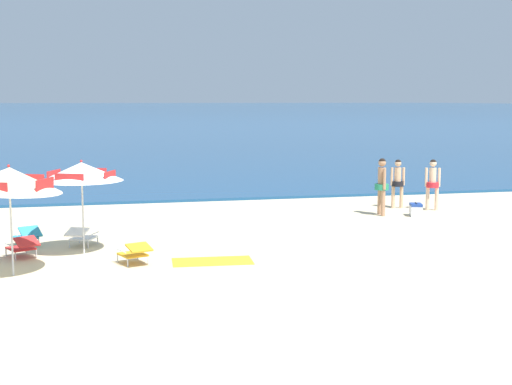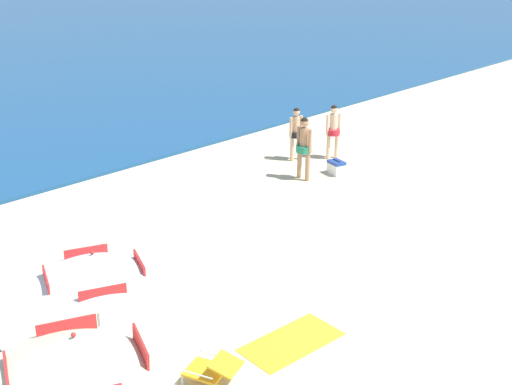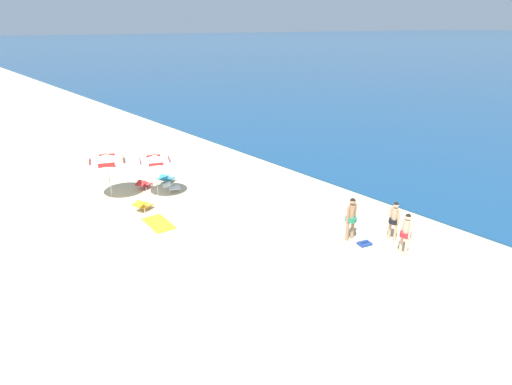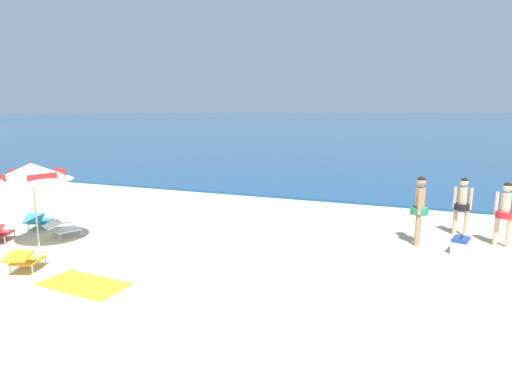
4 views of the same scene
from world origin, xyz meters
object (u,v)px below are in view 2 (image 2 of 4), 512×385
lounge_chair_spare_folded (71,342)px  person_standing_beside (333,128)px  beach_umbrella_striped_second (76,355)px  person_wading_in (304,144)px  beach_umbrella_striped_main (94,268)px  lounge_chair_facing_sea (213,369)px  person_standing_near_shore (296,130)px  beach_towel (291,342)px  cooler_box (336,167)px

lounge_chair_spare_folded → person_standing_beside: (11.21, 3.49, 0.70)m
beach_umbrella_striped_second → person_wading_in: bearing=27.9°
beach_umbrella_striped_main → person_standing_beside: beach_umbrella_striped_main is taller
beach_umbrella_striped_second → person_standing_beside: (12.56, 6.17, -1.04)m
lounge_chair_facing_sea → person_wading_in: size_ratio=0.55×
person_standing_beside → person_wading_in: 2.13m
person_standing_near_shore → beach_towel: bearing=-138.7°
lounge_chair_spare_folded → beach_towel: bearing=-38.7°
lounge_chair_spare_folded → person_standing_near_shore: 11.13m
beach_umbrella_striped_main → person_standing_near_shore: beach_umbrella_striped_main is taller
beach_umbrella_striped_second → cooler_box: 12.75m
beach_umbrella_striped_second → lounge_chair_spare_folded: (1.34, 2.68, -1.74)m
beach_umbrella_striped_second → beach_towel: bearing=4.9°
beach_umbrella_striped_second → lounge_chair_facing_sea: beach_umbrella_striped_second is taller
lounge_chair_facing_sea → beach_towel: lounge_chair_facing_sea is taller
person_wading_in → cooler_box: (0.99, -0.40, -0.84)m
lounge_chair_spare_folded → person_wading_in: person_wading_in is taller
cooler_box → person_wading_in: bearing=158.2°
person_wading_in → beach_towel: person_wading_in is taller
person_standing_near_shore → person_wading_in: person_wading_in is taller
person_standing_near_shore → person_wading_in: (-1.12, -1.29, 0.09)m
lounge_chair_spare_folded → cooler_box: 10.47m
beach_umbrella_striped_main → person_standing_beside: 12.00m
lounge_chair_facing_sea → person_standing_near_shore: 11.15m
lounge_chair_facing_sea → person_standing_beside: bearing=29.6°
beach_umbrella_striped_main → beach_umbrella_striped_second: (-1.41, -1.83, 0.06)m
lounge_chair_spare_folded → beach_towel: 3.72m
lounge_chair_facing_sea → person_standing_beside: size_ratio=0.59×
person_standing_near_shore → beach_towel: person_standing_near_shore is taller
beach_umbrella_striped_second → person_wading_in: size_ratio=1.34×
cooler_box → lounge_chair_spare_folded: bearing=-166.2°
beach_towel → cooler_box: bearing=33.5°
person_wading_in → cooler_box: bearing=-21.8°
lounge_chair_spare_folded → person_wading_in: size_ratio=0.56×
lounge_chair_spare_folded → cooler_box: (10.16, 2.50, -0.08)m
person_standing_near_shore → cooler_box: size_ratio=2.86×
lounge_chair_spare_folded → cooler_box: bearing=13.8°
beach_umbrella_striped_second → lounge_chair_facing_sea: size_ratio=2.44×
person_wading_in → beach_umbrella_striped_second: bearing=-152.1°
person_standing_beside → cooler_box: 1.64m
beach_umbrella_striped_main → person_wading_in: bearing=22.4°
person_standing_beside → cooler_box: (-1.05, -0.99, -0.77)m
lounge_chair_spare_folded → person_wading_in: (9.17, 2.90, 0.77)m
person_standing_beside → person_wading_in: bearing=-163.8°
lounge_chair_spare_folded → beach_umbrella_striped_second: bearing=-116.6°
person_standing_near_shore → lounge_chair_spare_folded: bearing=-157.9°
person_standing_near_shore → person_wading_in: bearing=-130.9°
beach_umbrella_striped_main → lounge_chair_facing_sea: size_ratio=2.76×
beach_umbrella_striped_main → cooler_box: 10.78m
beach_umbrella_striped_second → person_standing_beside: 14.03m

